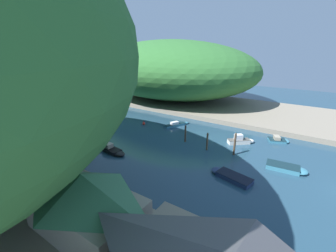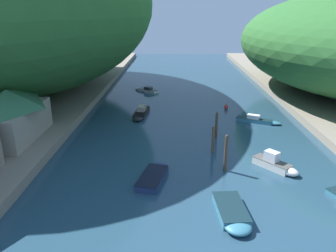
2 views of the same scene
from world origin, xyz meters
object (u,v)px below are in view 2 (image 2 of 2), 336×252
(boat_far_upstream, at_px, (276,164))
(boat_open_rowboat, at_px, (233,214))
(boathouse_shed, at_px, (9,113))
(boat_white_cruiser, at_px, (141,113))
(boat_yellow_tender, at_px, (146,90))
(channel_buoy_near, at_px, (226,107))
(boat_mid_channel, at_px, (154,175))
(boat_small_dinghy, at_px, (259,120))

(boat_far_upstream, bearing_deg, boat_open_rowboat, 15.35)
(boathouse_shed, relative_size, boat_far_upstream, 2.41)
(boat_white_cruiser, relative_size, boat_yellow_tender, 1.31)
(channel_buoy_near, bearing_deg, boat_yellow_tender, 139.62)
(boat_white_cruiser, bearing_deg, boat_far_upstream, 136.92)
(boat_mid_channel, relative_size, boat_small_dinghy, 0.98)
(boat_white_cruiser, bearing_deg, boat_yellow_tender, -82.75)
(boat_open_rowboat, xyz_separation_m, boat_small_dinghy, (6.65, 20.35, -0.02))
(boat_open_rowboat, bearing_deg, boat_far_upstream, -129.46)
(boat_open_rowboat, bearing_deg, boat_mid_channel, -49.55)
(boat_white_cruiser, bearing_deg, boat_open_rowboat, 115.99)
(boat_white_cruiser, height_order, boat_mid_channel, boat_white_cruiser)
(boat_yellow_tender, bearing_deg, channel_buoy_near, -94.03)
(boat_open_rowboat, relative_size, boat_small_dinghy, 0.90)
(boat_far_upstream, xyz_separation_m, channel_buoy_near, (-1.67, 18.83, -0.15))
(boat_yellow_tender, distance_m, channel_buoy_near, 16.34)
(boat_small_dinghy, bearing_deg, boat_mid_channel, -15.49)
(boathouse_shed, bearing_deg, boat_far_upstream, -10.43)
(boat_white_cruiser, relative_size, boat_mid_channel, 1.12)
(boathouse_shed, distance_m, boat_small_dinghy, 28.81)
(boat_mid_channel, relative_size, channel_buoy_near, 6.38)
(boathouse_shed, relative_size, boat_mid_channel, 1.83)
(boathouse_shed, xyz_separation_m, boat_yellow_tender, (11.73, 24.65, -3.34))
(boat_mid_channel, bearing_deg, channel_buoy_near, 78.62)
(boat_white_cruiser, height_order, boat_far_upstream, boat_far_upstream)
(boat_mid_channel, bearing_deg, boathouse_shed, 169.10)
(boat_yellow_tender, relative_size, boat_small_dinghy, 0.83)
(boat_small_dinghy, bearing_deg, boathouse_shed, -48.82)
(boat_open_rowboat, height_order, channel_buoy_near, channel_buoy_near)
(boat_white_cruiser, bearing_deg, boathouse_shed, 46.57)
(boathouse_shed, xyz_separation_m, boat_small_dinghy, (27.41, 8.21, -3.32))
(boat_yellow_tender, xyz_separation_m, channel_buoy_near, (12.45, -10.59, 0.06))
(boat_open_rowboat, distance_m, boat_mid_channel, 8.02)
(boat_white_cruiser, relative_size, channel_buoy_near, 7.13)
(boat_mid_channel, xyz_separation_m, channel_buoy_near, (9.12, 20.59, 0.04))
(boathouse_shed, relative_size, channel_buoy_near, 11.70)
(boathouse_shed, bearing_deg, boat_small_dinghy, 16.66)
(boat_mid_channel, bearing_deg, boat_yellow_tender, 108.61)
(boat_far_upstream, xyz_separation_m, boat_small_dinghy, (1.57, 12.96, -0.19))
(boat_open_rowboat, bearing_deg, boat_small_dinghy, -113.05)
(boathouse_shed, xyz_separation_m, boat_mid_channel, (15.05, -6.52, -3.32))
(boat_mid_channel, bearing_deg, boat_small_dinghy, 62.52)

